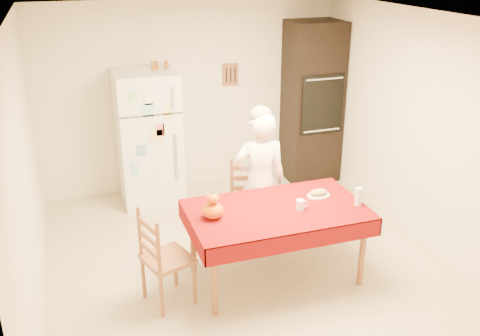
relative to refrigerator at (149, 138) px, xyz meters
name	(u,v)px	position (x,y,z in m)	size (l,w,h in m)	color
floor	(246,264)	(0.65, -1.88, -0.85)	(4.50, 4.50, 0.00)	tan
room_shell	(247,115)	(0.65, -1.88, 0.77)	(4.02, 4.52, 2.51)	beige
refrigerator	(149,138)	(0.00, 0.00, 0.00)	(0.75, 0.74, 1.70)	white
oven_cabinet	(312,103)	(2.28, 0.05, 0.25)	(0.70, 0.62, 2.20)	black
dining_table	(276,215)	(0.85, -2.18, -0.16)	(1.70, 1.00, 0.76)	brown
chair_far	(249,200)	(0.84, -1.41, -0.34)	(0.51, 0.49, 0.95)	brown
chair_left	(161,255)	(-0.30, -2.25, -0.34)	(0.51, 0.52, 0.95)	brown
seated_woman	(260,182)	(0.91, -1.57, -0.08)	(0.56, 0.37, 1.55)	white
coffee_mug	(300,205)	(1.05, -2.28, -0.04)	(0.08, 0.08, 0.10)	white
pumpkin_lower	(213,210)	(0.22, -2.17, -0.01)	(0.20, 0.20, 0.15)	#CE5204
pumpkin_upper	(213,199)	(0.22, -2.17, 0.11)	(0.12, 0.12, 0.09)	#D54805
wine_glass	(359,196)	(1.63, -2.36, 0.00)	(0.07, 0.07, 0.18)	silver
bread_plate	(318,196)	(1.35, -2.07, -0.08)	(0.24, 0.24, 0.02)	white
bread_loaf	(319,192)	(1.35, -2.07, -0.04)	(0.18, 0.10, 0.06)	tan
spice_jar_left	(153,66)	(0.12, 0.05, 0.90)	(0.05, 0.05, 0.10)	brown
spice_jar_mid	(156,65)	(0.16, 0.05, 0.90)	(0.05, 0.05, 0.10)	brown
spice_jar_right	(166,65)	(0.28, 0.05, 0.90)	(0.05, 0.05, 0.10)	#924F1A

